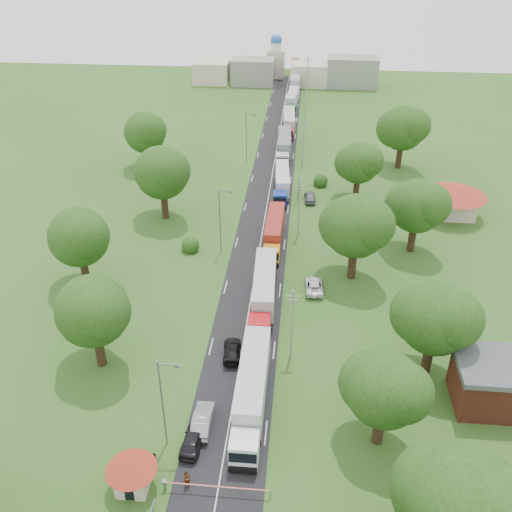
# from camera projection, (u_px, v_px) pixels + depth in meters

# --- Properties ---
(ground) EXTENTS (260.00, 260.00, 0.00)m
(ground) POSITION_uv_depth(u_px,v_px,m) (248.00, 316.00, 69.76)
(ground) COLOR #2D571D
(ground) RESTS_ON ground
(road) EXTENTS (8.00, 200.00, 0.04)m
(road) POSITION_uv_depth(u_px,v_px,m) (262.00, 237.00, 86.80)
(road) COLOR black
(road) RESTS_ON ground
(boom_barrier) EXTENTS (9.22, 0.35, 1.18)m
(boom_barrier) POSITION_uv_depth(u_px,v_px,m) (201.00, 486.00, 48.09)
(boom_barrier) COLOR slate
(boom_barrier) RESTS_ON ground
(guard_booth) EXTENTS (4.40, 4.40, 3.45)m
(guard_booth) POSITION_uv_depth(u_px,v_px,m) (132.00, 471.00, 47.89)
(guard_booth) COLOR beige
(guard_booth) RESTS_ON ground
(info_sign) EXTENTS (0.12, 3.10, 4.10)m
(info_sign) POSITION_uv_depth(u_px,v_px,m) (299.00, 181.00, 97.63)
(info_sign) COLOR slate
(info_sign) RESTS_ON ground
(pole_1) EXTENTS (1.60, 0.24, 9.00)m
(pole_1) POSITION_uv_depth(u_px,v_px,m) (292.00, 324.00, 60.94)
(pole_1) COLOR gray
(pole_1) RESTS_ON ground
(pole_2) EXTENTS (1.60, 0.24, 9.00)m
(pole_2) POSITION_uv_depth(u_px,v_px,m) (299.00, 208.00, 84.80)
(pole_2) COLOR gray
(pole_2) RESTS_ON ground
(pole_3) EXTENTS (1.60, 0.24, 9.00)m
(pole_3) POSITION_uv_depth(u_px,v_px,m) (303.00, 143.00, 108.67)
(pole_3) COLOR gray
(pole_3) RESTS_ON ground
(pole_4) EXTENTS (1.60, 0.24, 9.00)m
(pole_4) POSITION_uv_depth(u_px,v_px,m) (306.00, 102.00, 132.54)
(pole_4) COLOR gray
(pole_4) RESTS_ON ground
(pole_5) EXTENTS (1.60, 0.24, 9.00)m
(pole_5) POSITION_uv_depth(u_px,v_px,m) (307.00, 73.00, 156.40)
(pole_5) COLOR gray
(pole_5) RESTS_ON ground
(lamp_0) EXTENTS (2.03, 0.22, 10.00)m
(lamp_0) POSITION_uv_depth(u_px,v_px,m) (164.00, 400.00, 50.26)
(lamp_0) COLOR slate
(lamp_0) RESTS_ON ground
(lamp_1) EXTENTS (2.03, 0.22, 10.00)m
(lamp_1) POSITION_uv_depth(u_px,v_px,m) (221.00, 218.00, 80.09)
(lamp_1) COLOR slate
(lamp_1) RESTS_ON ground
(lamp_2) EXTENTS (2.03, 0.22, 10.00)m
(lamp_2) POSITION_uv_depth(u_px,v_px,m) (247.00, 135.00, 109.93)
(lamp_2) COLOR slate
(lamp_2) RESTS_ON ground
(tree_1) EXTENTS (9.60, 9.60, 12.05)m
(tree_1) POSITION_uv_depth(u_px,v_px,m) (463.00, 503.00, 38.86)
(tree_1) COLOR #382616
(tree_1) RESTS_ON ground
(tree_2) EXTENTS (8.00, 8.00, 10.10)m
(tree_2) POSITION_uv_depth(u_px,v_px,m) (384.00, 388.00, 50.02)
(tree_2) COLOR #382616
(tree_2) RESTS_ON ground
(tree_3) EXTENTS (8.80, 8.80, 11.07)m
(tree_3) POSITION_uv_depth(u_px,v_px,m) (435.00, 317.00, 57.76)
(tree_3) COLOR #382616
(tree_3) RESTS_ON ground
(tree_4) EXTENTS (9.60, 9.60, 12.05)m
(tree_4) POSITION_uv_depth(u_px,v_px,m) (356.00, 225.00, 73.34)
(tree_4) COLOR #382616
(tree_4) RESTS_ON ground
(tree_5) EXTENTS (8.80, 8.80, 11.07)m
(tree_5) POSITION_uv_depth(u_px,v_px,m) (417.00, 205.00, 79.77)
(tree_5) COLOR #382616
(tree_5) RESTS_ON ground
(tree_6) EXTENTS (8.00, 8.00, 10.10)m
(tree_6) POSITION_uv_depth(u_px,v_px,m) (359.00, 163.00, 95.12)
(tree_6) COLOR #382616
(tree_6) RESTS_ON ground
(tree_7) EXTENTS (9.60, 9.60, 12.05)m
(tree_7) POSITION_uv_depth(u_px,v_px,m) (403.00, 128.00, 106.57)
(tree_7) COLOR #382616
(tree_7) RESTS_ON ground
(tree_10) EXTENTS (8.80, 8.80, 11.07)m
(tree_10) POSITION_uv_depth(u_px,v_px,m) (93.00, 310.00, 58.81)
(tree_10) COLOR #382616
(tree_10) RESTS_ON ground
(tree_11) EXTENTS (8.80, 8.80, 11.07)m
(tree_11) POSITION_uv_depth(u_px,v_px,m) (79.00, 236.00, 72.15)
(tree_11) COLOR #382616
(tree_11) RESTS_ON ground
(tree_12) EXTENTS (9.60, 9.60, 12.05)m
(tree_12) POSITION_uv_depth(u_px,v_px,m) (162.00, 172.00, 88.41)
(tree_12) COLOR #382616
(tree_12) RESTS_ON ground
(tree_13) EXTENTS (8.80, 8.80, 11.07)m
(tree_13) POSITION_uv_depth(u_px,v_px,m) (145.00, 132.00, 106.40)
(tree_13) COLOR #382616
(tree_13) RESTS_ON ground
(house_brick) EXTENTS (8.60, 6.60, 5.20)m
(house_brick) POSITION_uv_depth(u_px,v_px,m) (497.00, 383.00, 56.11)
(house_brick) COLOR maroon
(house_brick) RESTS_ON ground
(house_cream) EXTENTS (10.08, 10.08, 5.80)m
(house_cream) POSITION_uv_depth(u_px,v_px,m) (454.00, 195.00, 91.08)
(house_cream) COLOR beige
(house_cream) RESTS_ON ground
(distant_town) EXTENTS (52.00, 8.00, 8.00)m
(distant_town) POSITION_uv_depth(u_px,v_px,m) (290.00, 72.00, 161.66)
(distant_town) COLOR gray
(distant_town) RESTS_ON ground
(church) EXTENTS (5.00, 5.00, 12.30)m
(church) POSITION_uv_depth(u_px,v_px,m) (276.00, 59.00, 167.87)
(church) COLOR beige
(church) RESTS_ON ground
(truck_0) EXTENTS (2.73, 15.68, 4.35)m
(truck_0) POSITION_uv_depth(u_px,v_px,m) (252.00, 390.00, 55.83)
(truck_0) COLOR white
(truck_0) RESTS_ON ground
(truck_1) EXTENTS (3.04, 15.28, 4.23)m
(truck_1) POSITION_uv_depth(u_px,v_px,m) (264.00, 291.00, 70.51)
(truck_1) COLOR #B2141A
(truck_1) RESTS_ON ground
(truck_2) EXTENTS (2.49, 13.59, 3.76)m
(truck_2) POSITION_uv_depth(u_px,v_px,m) (274.00, 231.00, 84.23)
(truck_2) COLOR orange
(truck_2) RESTS_ON ground
(truck_3) EXTENTS (3.02, 13.62, 3.76)m
(truck_3) POSITION_uv_depth(u_px,v_px,m) (282.00, 182.00, 99.53)
(truck_3) COLOR #192B96
(truck_3) RESTS_ON ground
(truck_4) EXTENTS (3.11, 14.76, 4.08)m
(truck_4) POSITION_uv_depth(u_px,v_px,m) (284.00, 146.00, 114.67)
(truck_4) COLOR silver
(truck_4) RESTS_ON ground
(truck_5) EXTENTS (3.09, 14.37, 3.97)m
(truck_5) POSITION_uv_depth(u_px,v_px,m) (289.00, 123.00, 127.38)
(truck_5) COLOR #AA1A31
(truck_5) RESTS_ON ground
(truck_6) EXTENTS (3.18, 14.08, 3.89)m
(truck_6) POSITION_uv_depth(u_px,v_px,m) (292.00, 101.00, 142.44)
(truck_6) COLOR #21592F
(truck_6) RESTS_ON ground
(truck_7) EXTENTS (2.94, 15.24, 4.22)m
(truck_7) POSITION_uv_depth(u_px,v_px,m) (295.00, 83.00, 156.51)
(truck_7) COLOR #BABABA
(truck_7) RESTS_ON ground
(truck_8) EXTENTS (2.84, 13.81, 3.82)m
(truck_8) POSITION_uv_depth(u_px,v_px,m) (295.00, 68.00, 172.38)
(truck_8) COLOR brown
(truck_8) RESTS_ON ground
(car_lane_front) EXTENTS (2.15, 4.61, 1.53)m
(car_lane_front) POSITION_uv_depth(u_px,v_px,m) (193.00, 440.00, 52.45)
(car_lane_front) COLOR black
(car_lane_front) RESTS_ON ground
(car_lane_mid) EXTENTS (1.77, 4.95, 1.62)m
(car_lane_mid) POSITION_uv_depth(u_px,v_px,m) (203.00, 420.00, 54.48)
(car_lane_mid) COLOR gray
(car_lane_mid) RESTS_ON ground
(car_lane_rear) EXTENTS (2.34, 4.90, 1.38)m
(car_lane_rear) POSITION_uv_depth(u_px,v_px,m) (232.00, 350.00, 63.28)
(car_lane_rear) COLOR black
(car_lane_rear) RESTS_ON ground
(car_verge_near) EXTENTS (2.48, 4.96, 1.35)m
(car_verge_near) POSITION_uv_depth(u_px,v_px,m) (314.00, 286.00, 74.23)
(car_verge_near) COLOR white
(car_verge_near) RESTS_ON ground
(car_verge_far) EXTENTS (2.13, 4.66, 1.55)m
(car_verge_far) POSITION_uv_depth(u_px,v_px,m) (310.00, 197.00, 97.32)
(car_verge_far) COLOR #5B5D63
(car_verge_far) RESTS_ON ground
(pedestrian_near) EXTENTS (0.75, 0.75, 1.76)m
(pedestrian_near) POSITION_uv_depth(u_px,v_px,m) (187.00, 480.00, 48.63)
(pedestrian_near) COLOR gray
(pedestrian_near) RESTS_ON ground
(pedestrian_booth) EXTENTS (1.14, 1.17, 1.90)m
(pedestrian_booth) POSITION_uv_depth(u_px,v_px,m) (154.00, 462.00, 50.12)
(pedestrian_booth) COLOR gray
(pedestrian_booth) RESTS_ON ground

